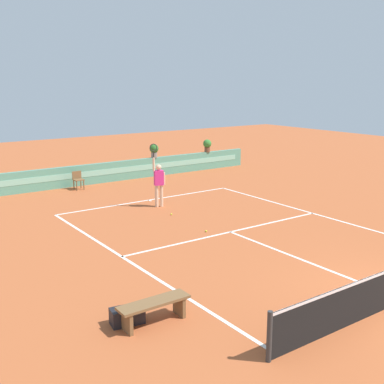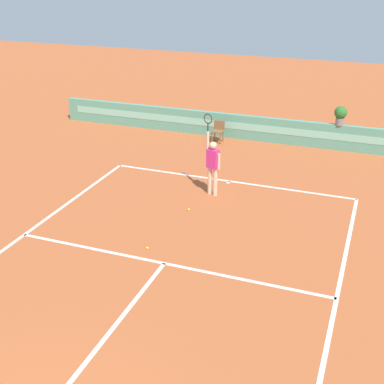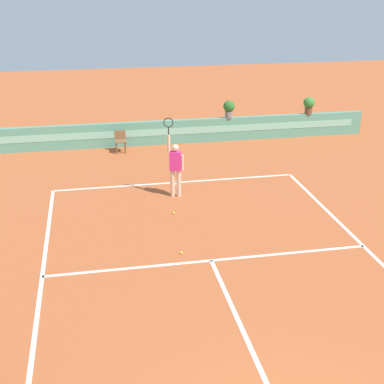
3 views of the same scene
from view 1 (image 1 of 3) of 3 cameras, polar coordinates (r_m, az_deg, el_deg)
ground_plane at (r=16.27m, az=5.44°, el=-5.05°), size 60.00×60.00×0.00m
court_lines at (r=16.79m, az=3.84°, el=-4.43°), size 8.32×11.94×0.01m
back_wall_barrier at (r=24.71m, az=-10.41°, el=2.24°), size 18.00×0.21×1.00m
ball_kid_chair at (r=23.43m, az=-13.25°, el=1.46°), size 0.44×0.44×0.85m
bench_courtside at (r=10.50m, az=-4.50°, el=-13.30°), size 1.60×0.44×0.51m
gear_bag at (r=10.64m, az=-7.62°, el=-14.20°), size 0.75×0.48×0.36m
tennis_player at (r=19.57m, az=-3.94°, el=1.25°), size 0.60×0.31×2.58m
tennis_ball_near_baseline at (r=18.55m, az=-2.44°, el=-2.62°), size 0.07×0.07×0.07m
tennis_ball_mid_court at (r=16.50m, az=1.65°, el=-4.61°), size 0.07×0.07×0.07m
potted_plant_far_right at (r=27.90m, az=1.80°, el=5.56°), size 0.48×0.48×0.72m
potted_plant_right at (r=25.94m, az=-4.48°, el=4.96°), size 0.48×0.48×0.72m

